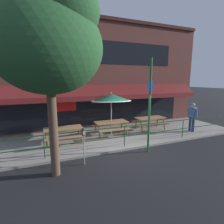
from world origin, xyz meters
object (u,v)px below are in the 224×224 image
at_px(patio_umbrella_centre, 111,98).
at_px(picnic_table_left, 63,131).
at_px(picnic_table_centre, 111,124).
at_px(parking_meter_near, 84,135).
at_px(street_sign_pole, 150,106).
at_px(picnic_table_right, 150,120).
at_px(street_tree_curbside, 51,41).
at_px(pedestrian_walking, 192,116).

bearing_deg(patio_umbrella_centre, picnic_table_left, -172.98).
relative_size(picnic_table_centre, patio_umbrella_centre, 0.76).
distance_m(patio_umbrella_centre, parking_meter_near, 3.59).
xyz_separation_m(picnic_table_centre, patio_umbrella_centre, (0.00, -0.02, 1.47)).
distance_m(parking_meter_near, street_sign_pole, 3.02).
xyz_separation_m(picnic_table_right, street_tree_curbside, (-5.72, -3.16, 3.53)).
bearing_deg(street_tree_curbside, patio_umbrella_centre, 44.70).
height_order(parking_meter_near, street_sign_pole, street_sign_pole).
height_order(picnic_table_right, street_sign_pole, street_sign_pole).
xyz_separation_m(picnic_table_right, pedestrian_walking, (2.09, -1.24, 0.35)).
bearing_deg(picnic_table_left, parking_meter_near, -79.06).
bearing_deg(picnic_table_centre, pedestrian_walking, -13.90).
xyz_separation_m(picnic_table_centre, street_sign_pole, (0.72, -2.58, 1.36)).
bearing_deg(street_sign_pole, picnic_table_right, 54.54).
bearing_deg(street_tree_curbside, parking_meter_near, 22.38).
bearing_deg(parking_meter_near, pedestrian_walking, 12.62).
relative_size(pedestrian_walking, parking_meter_near, 1.20).
bearing_deg(picnic_table_centre, picnic_table_left, -172.61).
relative_size(street_sign_pole, street_tree_curbside, 0.68).
height_order(picnic_table_right, street_tree_curbside, street_tree_curbside).
bearing_deg(pedestrian_walking, picnic_table_centre, 166.10).
bearing_deg(parking_meter_near, patio_umbrella_centre, 51.23).
bearing_deg(parking_meter_near, street_sign_pole, 2.36).
xyz_separation_m(picnic_table_left, picnic_table_centre, (2.61, 0.34, 0.00)).
distance_m(picnic_table_right, patio_umbrella_centre, 3.00).
xyz_separation_m(parking_meter_near, street_tree_curbside, (-0.95, -0.39, 3.09)).
height_order(patio_umbrella_centre, street_sign_pole, street_sign_pole).
bearing_deg(picnic_table_left, picnic_table_right, 4.48).
relative_size(picnic_table_left, street_tree_curbside, 0.30).
distance_m(picnic_table_right, pedestrian_walking, 2.46).
distance_m(picnic_table_left, patio_umbrella_centre, 3.02).
bearing_deg(pedestrian_walking, street_sign_pole, -160.41).
relative_size(picnic_table_right, patio_umbrella_centre, 0.76).
height_order(parking_meter_near, street_tree_curbside, street_tree_curbside).
bearing_deg(pedestrian_walking, picnic_table_left, 173.56).
relative_size(picnic_table_left, parking_meter_near, 1.27).
bearing_deg(picnic_table_right, pedestrian_walking, -30.55).
bearing_deg(picnic_table_left, street_sign_pole, -33.93).
height_order(picnic_table_centre, picnic_table_right, same).
bearing_deg(patio_umbrella_centre, street_tree_curbside, -135.30).
xyz_separation_m(picnic_table_centre, street_tree_curbside, (-3.11, -3.09, 3.53)).
height_order(picnic_table_left, patio_umbrella_centre, patio_umbrella_centre).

